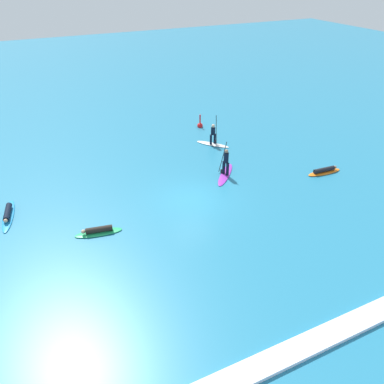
{
  "coord_description": "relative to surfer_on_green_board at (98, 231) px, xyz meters",
  "views": [
    {
      "loc": [
        -8.21,
        -17.29,
        12.27
      ],
      "look_at": [
        0.0,
        0.0,
        0.5
      ],
      "focal_mm": 35.67,
      "sensor_mm": 36.0,
      "label": 1
    }
  ],
  "objects": [
    {
      "name": "surfer_on_blue_board",
      "position": [
        -4.17,
        3.68,
        0.0
      ],
      "size": [
        1.08,
        3.31,
        0.41
      ],
      "rotation": [
        0.0,
        0.0,
        4.55
      ],
      "color": "#1E8CD1",
      "rests_on": "ground_plane"
    },
    {
      "name": "wave_crest",
      "position": [
        5.83,
        -10.07,
        -0.06
      ],
      "size": [
        14.36,
        0.9,
        0.18
      ],
      "primitive_type": "cube",
      "color": "white",
      "rests_on": "ground_plane"
    },
    {
      "name": "surfer_on_orange_board",
      "position": [
        15.23,
        0.05,
        -0.0
      ],
      "size": [
        2.53,
        0.81,
        0.4
      ],
      "rotation": [
        0.0,
        0.0,
        6.22
      ],
      "color": "orange",
      "rests_on": "ground_plane"
    },
    {
      "name": "surfer_on_green_board",
      "position": [
        0.0,
        0.0,
        0.0
      ],
      "size": [
        2.51,
        1.07,
        0.4
      ],
      "rotation": [
        0.0,
        0.0,
        2.96
      ],
      "color": "#23B266",
      "rests_on": "ground_plane"
    },
    {
      "name": "marker_buoy",
      "position": [
        11.34,
        10.9,
        0.02
      ],
      "size": [
        0.47,
        0.47,
        1.2
      ],
      "color": "red",
      "rests_on": "ground_plane"
    },
    {
      "name": "ground_plane",
      "position": [
        5.83,
        0.9,
        -0.15
      ],
      "size": [
        120.0,
        120.0,
        0.0
      ],
      "primitive_type": "plane",
      "color": "teal",
      "rests_on": "ground"
    },
    {
      "name": "surfer_on_purple_board",
      "position": [
        9.1,
        2.64,
        0.37
      ],
      "size": [
        2.59,
        2.73,
        2.35
      ],
      "rotation": [
        0.0,
        0.0,
        0.82
      ],
      "color": "purple",
      "rests_on": "ground_plane"
    },
    {
      "name": "surfer_on_white_board",
      "position": [
        10.61,
        7.24,
        0.32
      ],
      "size": [
        2.11,
        2.44,
        2.35
      ],
      "rotation": [
        0.0,
        0.0,
        5.39
      ],
      "color": "white",
      "rests_on": "ground_plane"
    }
  ]
}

